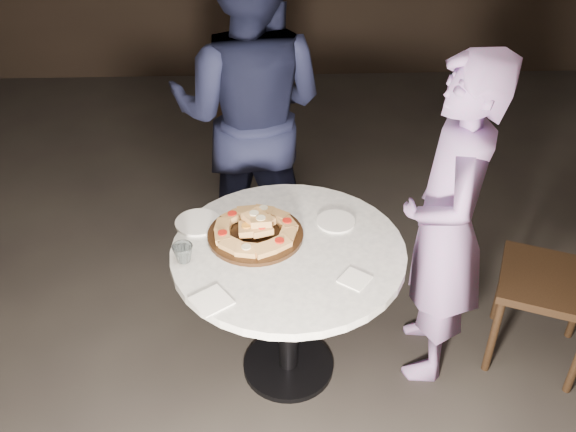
{
  "coord_description": "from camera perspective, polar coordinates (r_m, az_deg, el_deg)",
  "views": [
    {
      "loc": [
        0.03,
        -2.16,
        2.43
      ],
      "look_at": [
        0.1,
        -0.0,
        0.87
      ],
      "focal_mm": 40.0,
      "sensor_mm": 36.0,
      "label": 1
    }
  ],
  "objects": [
    {
      "name": "table",
      "position": [
        2.79,
        0.04,
        -5.09
      ],
      "size": [
        1.31,
        1.31,
        0.74
      ],
      "rotation": [
        0.0,
        0.0,
        0.41
      ],
      "color": "black",
      "rests_on": "ground"
    },
    {
      "name": "diner_teal",
      "position": [
        2.82,
        13.85,
        -0.96
      ],
      "size": [
        0.46,
        0.62,
        1.58
      ],
      "primitive_type": "imported",
      "rotation": [
        0.0,
        0.0,
        -1.71
      ],
      "color": "#866BA8",
      "rests_on": "ground"
    },
    {
      "name": "diner_navy",
      "position": [
        3.41,
        -3.45,
        9.16
      ],
      "size": [
        1.01,
        0.86,
        1.82
      ],
      "primitive_type": "imported",
      "rotation": [
        0.0,
        0.0,
        2.93
      ],
      "color": "black",
      "rests_on": "ground"
    },
    {
      "name": "chair_far",
      "position": [
        4.06,
        -3.19,
        7.13
      ],
      "size": [
        0.41,
        0.43,
        0.85
      ],
      "rotation": [
        0.0,
        0.0,
        3.1
      ],
      "color": "black",
      "rests_on": "ground"
    },
    {
      "name": "floor",
      "position": [
        3.25,
        -1.8,
        -12.64
      ],
      "size": [
        7.0,
        7.0,
        0.0
      ],
      "primitive_type": "plane",
      "color": "black",
      "rests_on": "ground"
    },
    {
      "name": "plate_left",
      "position": [
        2.86,
        -8.01,
        -0.57
      ],
      "size": [
        0.24,
        0.24,
        0.01
      ],
      "primitive_type": "cylinder",
      "rotation": [
        0.0,
        0.0,
        -0.21
      ],
      "color": "white",
      "rests_on": "table"
    },
    {
      "name": "focaccia_pile",
      "position": [
        2.74,
        -2.87,
        -1.0
      ],
      "size": [
        0.36,
        0.37,
        0.1
      ],
      "rotation": [
        0.0,
        0.0,
        0.27
      ],
      "color": "tan",
      "rests_on": "serving_board"
    },
    {
      "name": "plate_right",
      "position": [
        2.85,
        4.27,
        -0.49
      ],
      "size": [
        0.18,
        0.18,
        0.01
      ],
      "primitive_type": "cylinder",
      "rotation": [
        0.0,
        0.0,
        -0.06
      ],
      "color": "white",
      "rests_on": "table"
    },
    {
      "name": "napkin_far",
      "position": [
        2.56,
        5.94,
        -5.61
      ],
      "size": [
        0.15,
        0.15,
        0.01
      ],
      "primitive_type": "cube",
      "rotation": [
        0.0,
        0.0,
        -0.65
      ],
      "color": "white",
      "rests_on": "table"
    },
    {
      "name": "serving_board",
      "position": [
        2.76,
        -2.91,
        -1.67
      ],
      "size": [
        0.52,
        0.52,
        0.02
      ],
      "primitive_type": "cylinder",
      "rotation": [
        0.0,
        0.0,
        -0.3
      ],
      "color": "black",
      "rests_on": "table"
    },
    {
      "name": "water_glass",
      "position": [
        2.64,
        -9.31,
        -3.29
      ],
      "size": [
        0.1,
        0.1,
        0.08
      ],
      "primitive_type": "imported",
      "rotation": [
        0.0,
        0.0,
        0.13
      ],
      "color": "silver",
      "rests_on": "table"
    },
    {
      "name": "chair_right",
      "position": [
        3.16,
        24.25,
        -4.73
      ],
      "size": [
        0.59,
        0.58,
        0.94
      ],
      "rotation": [
        0.0,
        0.0,
        -1.97
      ],
      "color": "black",
      "rests_on": "ground"
    },
    {
      "name": "napkin_near",
      "position": [
        2.47,
        -6.81,
        -7.48
      ],
      "size": [
        0.18,
        0.18,
        0.01
      ],
      "primitive_type": "cube",
      "rotation": [
        0.0,
        0.0,
        0.62
      ],
      "color": "white",
      "rests_on": "table"
    }
  ]
}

